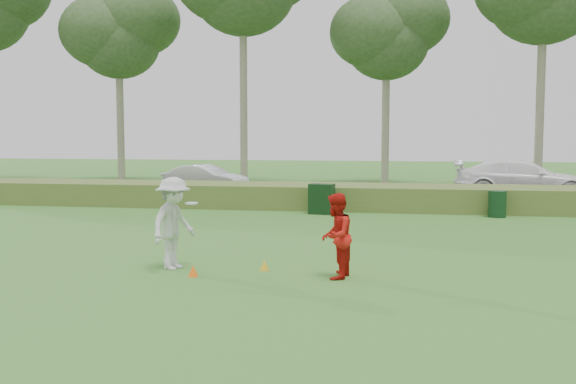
% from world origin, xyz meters
% --- Properties ---
extents(ground, '(120.00, 120.00, 0.00)m').
position_xyz_m(ground, '(0.00, 0.00, 0.00)').
color(ground, '#2E6B23').
rests_on(ground, ground).
extents(reed_strip, '(80.00, 3.00, 0.90)m').
position_xyz_m(reed_strip, '(0.00, 12.00, 0.45)').
color(reed_strip, '#4C6528').
rests_on(reed_strip, ground).
extents(park_road, '(80.00, 6.00, 0.06)m').
position_xyz_m(park_road, '(0.00, 17.00, 0.03)').
color(park_road, '#2D2D2D').
rests_on(park_road, ground).
extents(tree_2, '(6.50, 6.50, 12.00)m').
position_xyz_m(tree_2, '(-14.00, 24.00, 8.97)').
color(tree_2, gray).
rests_on(tree_2, ground).
extents(tree_4, '(6.24, 6.24, 11.50)m').
position_xyz_m(tree_4, '(2.00, 24.50, 8.59)').
color(tree_4, gray).
rests_on(tree_4, ground).
extents(player_white, '(1.06, 1.41, 1.94)m').
position_xyz_m(player_white, '(-1.70, -0.15, 0.97)').
color(player_white, silver).
rests_on(player_white, ground).
extents(player_red, '(0.75, 0.90, 1.69)m').
position_xyz_m(player_red, '(1.76, -0.45, 0.84)').
color(player_red, red).
rests_on(player_red, ground).
extents(cone_orange, '(0.21, 0.21, 0.23)m').
position_xyz_m(cone_orange, '(-1.07, -0.80, 0.11)').
color(cone_orange, '#FE5F0D').
rests_on(cone_orange, ground).
extents(cone_yellow, '(0.20, 0.20, 0.22)m').
position_xyz_m(cone_yellow, '(0.21, 0.03, 0.11)').
color(cone_yellow, gold).
rests_on(cone_yellow, ground).
extents(utility_cabinet, '(0.95, 0.68, 1.09)m').
position_xyz_m(utility_cabinet, '(0.17, 9.90, 0.54)').
color(utility_cabinet, black).
rests_on(utility_cabinet, ground).
extents(trash_bin, '(0.70, 0.70, 0.91)m').
position_xyz_m(trash_bin, '(6.26, 10.07, 0.46)').
color(trash_bin, '#113317').
rests_on(trash_bin, ground).
extents(car_mid, '(4.38, 2.40, 1.37)m').
position_xyz_m(car_mid, '(-6.22, 16.37, 0.74)').
color(car_mid, silver).
rests_on(car_mid, park_road).
extents(car_right, '(6.04, 2.89, 1.70)m').
position_xyz_m(car_right, '(8.21, 16.68, 0.91)').
color(car_right, white).
rests_on(car_right, park_road).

